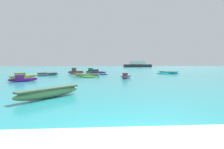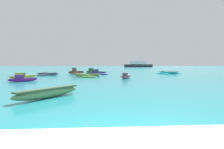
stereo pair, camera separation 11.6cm
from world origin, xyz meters
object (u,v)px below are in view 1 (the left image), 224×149
moored_boat_0 (97,73)px  moored_boat_5 (88,75)px  moored_boat_2 (168,73)px  moored_boat_3 (23,79)px  moored_boat_1 (76,72)px  moored_boat_8 (50,92)px  distant_ferry (138,65)px  moored_boat_4 (126,76)px  moored_boat_6 (23,76)px  moored_boat_9 (48,74)px  moored_boat_7 (92,72)px

moored_boat_0 → moored_boat_5: moored_boat_0 is taller
moored_boat_5 → moored_boat_2: bearing=15.1°
moored_boat_0 → moored_boat_3: (-6.87, -10.83, -0.04)m
moored_boat_1 → moored_boat_2: bearing=-13.7°
moored_boat_1 → moored_boat_8: (1.52, -20.08, -0.06)m
distant_ferry → moored_boat_2: bearing=-96.9°
moored_boat_4 → moored_boat_3: bearing=134.8°
moored_boat_3 → moored_boat_4: size_ratio=1.07×
moored_boat_6 → moored_boat_8: size_ratio=1.00×
moored_boat_5 → moored_boat_8: 14.14m
moored_boat_5 → moored_boat_8: bearing=-101.1°
moored_boat_5 → moored_boat_9: bearing=145.1°
moored_boat_0 → moored_boat_9: size_ratio=1.10×
moored_boat_3 → moored_boat_4: moored_boat_4 is taller
moored_boat_2 → moored_boat_3: moored_boat_3 is taller
distant_ferry → moored_boat_0: bearing=-108.4°
moored_boat_5 → moored_boat_9: (-6.05, 3.12, 0.01)m
moored_boat_3 → moored_boat_8: (4.87, -8.26, 0.05)m
moored_boat_0 → moored_boat_2: 11.81m
moored_boat_0 → distant_ferry: distant_ferry is taller
moored_boat_3 → moored_boat_5: size_ratio=0.60×
moored_boat_5 → moored_boat_8: moored_boat_8 is taller
moored_boat_4 → moored_boat_7: 11.60m
distant_ferry → moored_boat_4: bearing=-103.3°
moored_boat_3 → moored_boat_8: 9.59m
moored_boat_8 → moored_boat_9: moored_boat_8 is taller
moored_boat_3 → moored_boat_6: (-1.55, 3.69, 0.01)m
moored_boat_7 → moored_boat_8: moored_boat_7 is taller
moored_boat_9 → distant_ferry: bearing=74.7°
moored_boat_8 → distant_ferry: (20.51, 74.80, 0.93)m
moored_boat_4 → moored_boat_6: size_ratio=0.75×
moored_boat_8 → moored_boat_3: bearing=69.1°
moored_boat_0 → moored_boat_1: size_ratio=1.20×
moored_boat_0 → moored_boat_8: (-1.99, -19.09, 0.01)m
moored_boat_1 → moored_boat_5: 6.42m
moored_boat_2 → moored_boat_8: (-13.80, -19.52, 0.07)m
moored_boat_9 → moored_boat_2: bearing=15.6°
moored_boat_0 → moored_boat_2: bearing=-26.5°
moored_boat_4 → moored_boat_8: moored_boat_4 is taller
moored_boat_6 → moored_boat_1: bearing=3.3°
moored_boat_3 → moored_boat_6: moored_boat_6 is taller
moored_boat_5 → moored_boat_1: bearing=104.1°
moored_boat_4 → moored_boat_5: 5.52m
moored_boat_1 → moored_boat_6: (-4.91, -8.13, -0.10)m
moored_boat_7 → moored_boat_8: (-1.06, -21.78, -0.04)m
moored_boat_6 → moored_boat_9: (1.23, 5.28, -0.04)m
moored_boat_6 → moored_boat_9: 5.43m
moored_boat_8 → moored_boat_7: bearing=35.8°
moored_boat_2 → moored_boat_4: (-8.35, -8.48, 0.03)m
moored_boat_1 → moored_boat_2: (15.31, -0.56, -0.13)m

